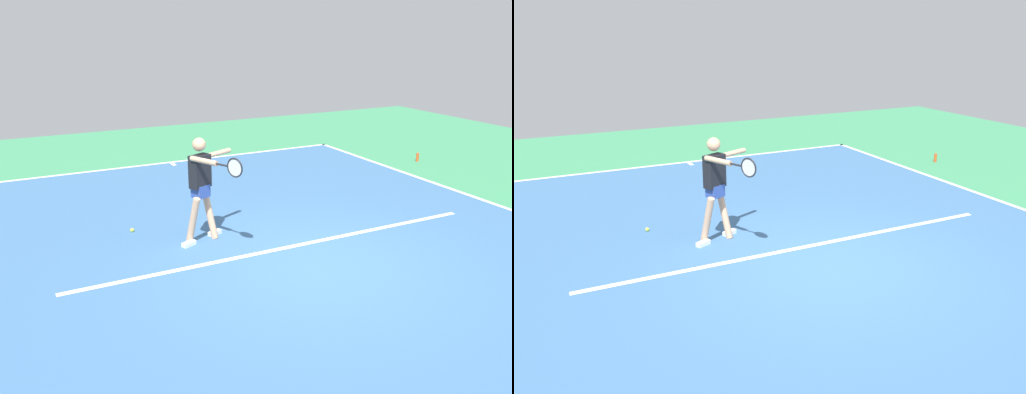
% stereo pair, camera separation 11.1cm
% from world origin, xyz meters
% --- Properties ---
extents(ground_plane, '(23.48, 23.48, 0.00)m').
position_xyz_m(ground_plane, '(0.00, 0.00, 0.00)').
color(ground_plane, '#388456').
extents(court_surface, '(9.39, 13.71, 0.00)m').
position_xyz_m(court_surface, '(0.00, 0.00, 0.00)').
color(court_surface, '#38608E').
rests_on(court_surface, ground_plane).
extents(court_line_baseline_near, '(9.39, 0.10, 0.01)m').
position_xyz_m(court_line_baseline_near, '(0.00, -6.80, 0.00)').
color(court_line_baseline_near, white).
rests_on(court_line_baseline_near, ground_plane).
extents(court_line_service, '(7.04, 0.10, 0.01)m').
position_xyz_m(court_line_service, '(0.00, -0.76, 0.00)').
color(court_line_service, white).
rests_on(court_line_service, ground_plane).
extents(court_line_centre_mark, '(0.10, 0.30, 0.01)m').
position_xyz_m(court_line_centre_mark, '(0.00, -6.60, 0.00)').
color(court_line_centre_mark, white).
rests_on(court_line_centre_mark, ground_plane).
extents(tennis_player, '(1.05, 1.33, 1.72)m').
position_xyz_m(tennis_player, '(1.12, -1.62, 0.98)').
color(tennis_player, tan).
rests_on(tennis_player, ground_plane).
extents(tennis_ball_centre_court, '(0.07, 0.07, 0.07)m').
position_xyz_m(tennis_ball_centre_court, '(2.07, -2.52, 0.03)').
color(tennis_ball_centre_court, '#C6E53D').
rests_on(tennis_ball_centre_court, ground_plane).
extents(water_bottle, '(0.07, 0.07, 0.22)m').
position_xyz_m(water_bottle, '(-5.68, -4.06, 0.11)').
color(water_bottle, '#D84C1E').
rests_on(water_bottle, ground_plane).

